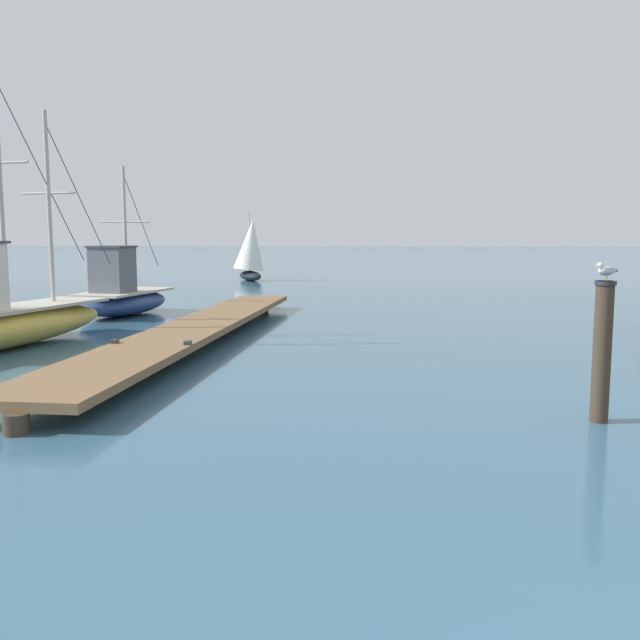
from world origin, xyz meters
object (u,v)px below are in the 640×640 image
at_px(mooring_piling, 602,350).
at_px(perched_seagull, 607,270).
at_px(fishing_boat_1, 122,295).
at_px(distant_sailboat, 251,250).

relative_size(mooring_piling, perched_seagull, 5.66).
bearing_deg(perched_seagull, fishing_boat_1, 131.72).
xyz_separation_m(mooring_piling, distant_sailboat, (-9.90, 31.70, 0.80)).
bearing_deg(fishing_boat_1, perched_seagull, -48.28).
bearing_deg(distant_sailboat, fishing_boat_1, -95.02).
height_order(fishing_boat_1, mooring_piling, fishing_boat_1).
distance_m(mooring_piling, perched_seagull, 1.14).
xyz_separation_m(fishing_boat_1, perched_seagull, (11.55, -12.96, 1.52)).
height_order(mooring_piling, perched_seagull, perched_seagull).
bearing_deg(distant_sailboat, mooring_piling, -72.66).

